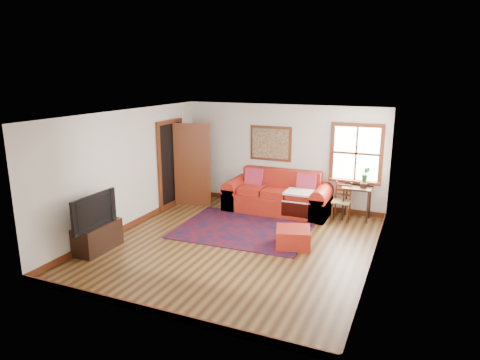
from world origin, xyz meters
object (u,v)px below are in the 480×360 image
at_px(ladder_back_chair, 342,200).
at_px(media_cabinet, 98,237).
at_px(side_table, 357,192).
at_px(red_ottoman, 293,238).
at_px(red_leather_sofa, 278,198).

bearing_deg(ladder_back_chair, media_cabinet, -137.06).
distance_m(side_table, media_cabinet, 5.56).
height_order(red_ottoman, ladder_back_chair, ladder_back_chair).
bearing_deg(ladder_back_chair, red_leather_sofa, -178.97).
xyz_separation_m(side_table, media_cabinet, (-4.15, -3.69, -0.37)).
bearing_deg(red_ottoman, ladder_back_chair, 57.26).
xyz_separation_m(red_ottoman, side_table, (0.86, 2.08, 0.45)).
relative_size(red_ottoman, ladder_back_chair, 0.75).
height_order(side_table, media_cabinet, side_table).
bearing_deg(media_cabinet, red_leather_sofa, 56.65).
xyz_separation_m(red_leather_sofa, side_table, (1.81, 0.14, 0.31)).
relative_size(side_table, media_cabinet, 0.80).
height_order(red_leather_sofa, red_ottoman, red_leather_sofa).
bearing_deg(red_ottoman, side_table, 50.47).
relative_size(red_leather_sofa, red_ottoman, 3.90).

